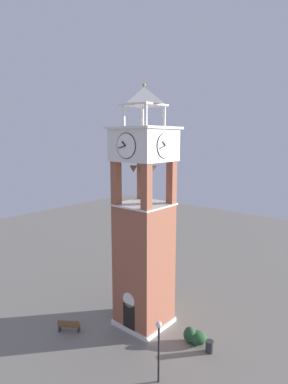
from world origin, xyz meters
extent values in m
plane|color=gray|center=(0.00, 0.00, 0.00)|extent=(80.00, 80.00, 0.00)
cube|color=#93543D|center=(0.00, 0.00, 4.62)|extent=(3.37, 3.37, 9.25)
cube|color=silver|center=(0.00, 0.00, 0.17)|extent=(3.57, 3.57, 0.35)
cube|color=black|center=(0.00, -1.70, 1.15)|extent=(1.10, 0.04, 2.20)
cylinder|color=silver|center=(0.00, -1.70, 2.55)|extent=(1.10, 0.04, 1.10)
cube|color=#93543D|center=(-1.40, -1.40, 10.83)|extent=(0.56, 0.56, 3.18)
cube|color=#93543D|center=(1.40, -1.40, 10.83)|extent=(0.56, 0.56, 3.18)
cube|color=#93543D|center=(-1.40, 1.40, 10.83)|extent=(0.56, 0.56, 3.18)
cube|color=#93543D|center=(1.40, 1.40, 10.83)|extent=(0.56, 0.56, 3.18)
cube|color=silver|center=(0.00, 0.00, 9.31)|extent=(3.53, 3.53, 0.12)
cone|color=brown|center=(0.75, -0.11, 11.86)|extent=(0.52, 0.52, 0.43)
cone|color=brown|center=(0.21, 0.73, 11.86)|extent=(0.53, 0.53, 0.39)
cone|color=brown|center=(-0.56, 0.51, 11.86)|extent=(0.37, 0.37, 0.44)
cone|color=brown|center=(-0.62, -0.44, 11.86)|extent=(0.56, 0.56, 0.48)
cone|color=brown|center=(0.27, -0.71, 11.86)|extent=(0.37, 0.37, 0.43)
cube|color=silver|center=(0.00, 0.00, 13.53)|extent=(3.61, 3.61, 2.22)
cylinder|color=white|center=(0.00, -1.82, 13.53)|extent=(1.68, 0.05, 1.68)
torus|color=black|center=(0.00, -1.82, 13.53)|extent=(1.71, 0.06, 1.71)
cube|color=black|center=(-0.16, -1.88, 13.67)|extent=(0.38, 0.03, 0.35)
cube|color=black|center=(-0.33, -1.88, 13.45)|extent=(0.67, 0.03, 0.22)
cylinder|color=white|center=(0.00, 1.82, 13.53)|extent=(1.68, 0.05, 1.68)
torus|color=black|center=(0.00, 1.82, 13.53)|extent=(1.71, 0.06, 1.71)
cube|color=black|center=(-0.16, 1.88, 13.67)|extent=(0.38, 0.03, 0.35)
cube|color=black|center=(-0.33, 1.88, 13.45)|extent=(0.67, 0.03, 0.22)
cylinder|color=white|center=(-1.82, 0.00, 13.53)|extent=(0.05, 1.68, 1.68)
torus|color=black|center=(-1.82, 0.00, 13.53)|extent=(0.06, 1.71, 1.71)
cube|color=black|center=(-1.88, -0.16, 13.67)|extent=(0.03, 0.38, 0.35)
cube|color=black|center=(-1.88, -0.33, 13.45)|extent=(0.03, 0.67, 0.22)
cylinder|color=white|center=(1.82, 0.00, 13.53)|extent=(0.05, 1.68, 1.68)
torus|color=black|center=(1.82, 0.00, 13.53)|extent=(0.06, 1.71, 1.71)
cube|color=black|center=(1.88, -0.16, 13.67)|extent=(0.03, 0.38, 0.35)
cube|color=black|center=(1.88, -0.33, 13.45)|extent=(0.03, 0.67, 0.22)
cube|color=silver|center=(0.00, 0.00, 14.72)|extent=(3.97, 3.97, 0.16)
cylinder|color=silver|center=(-0.99, -0.99, 15.50)|extent=(0.22, 0.22, 1.40)
cylinder|color=silver|center=(0.99, -0.99, 15.50)|extent=(0.22, 0.22, 1.40)
cylinder|color=silver|center=(-0.99, 0.99, 15.50)|extent=(0.22, 0.22, 1.40)
cylinder|color=silver|center=(0.99, 0.99, 15.50)|extent=(0.22, 0.22, 1.40)
cube|color=silver|center=(0.00, 0.00, 16.26)|extent=(2.42, 2.42, 0.12)
pyramid|color=silver|center=(0.00, 0.00, 16.89)|extent=(2.42, 2.42, 1.14)
sphere|color=#B79338|center=(0.00, 0.00, 17.58)|extent=(0.24, 0.24, 0.24)
cube|color=brown|center=(-3.45, -4.42, 0.45)|extent=(1.56, 1.28, 0.06)
cube|color=brown|center=(-3.34, -4.58, 0.73)|extent=(1.34, 0.96, 0.44)
cube|color=#2D2D33|center=(-4.04, -4.83, 0.21)|extent=(0.29, 0.37, 0.42)
cube|color=#2D2D33|center=(-2.86, -4.01, 0.21)|extent=(0.29, 0.37, 0.42)
cylinder|color=black|center=(4.57, -4.07, 1.73)|extent=(0.12, 0.12, 3.46)
sphere|color=silver|center=(4.57, -4.07, 3.64)|extent=(0.36, 0.36, 0.36)
cylinder|color=#2D2D33|center=(5.54, 0.19, 0.40)|extent=(0.52, 0.52, 0.80)
ellipsoid|color=#234C28|center=(-0.74, 4.13, 0.52)|extent=(0.83, 0.83, 1.04)
ellipsoid|color=#234C28|center=(4.45, 0.51, 0.41)|extent=(1.23, 1.23, 0.83)
ellipsoid|color=#234C28|center=(3.96, 0.29, 0.54)|extent=(0.91, 0.91, 1.07)
camera|label=1|loc=(14.61, -17.17, 14.02)|focal=29.83mm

